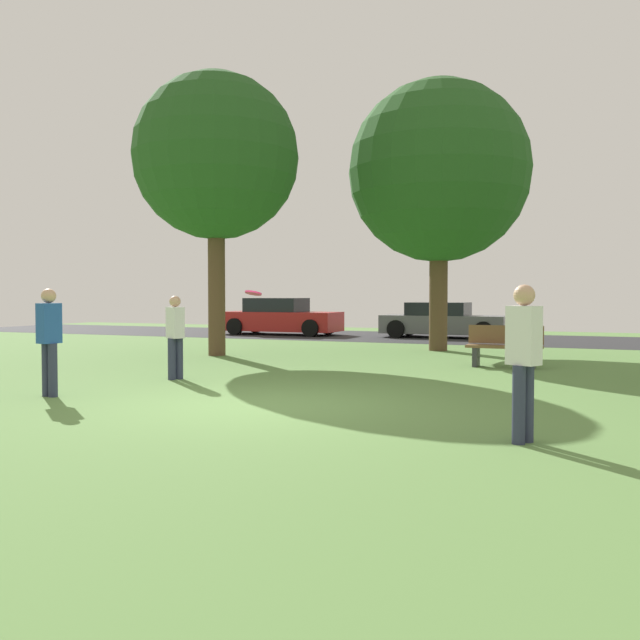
# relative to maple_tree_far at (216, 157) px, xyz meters

# --- Properties ---
(ground_plane) EXTENTS (44.00, 44.00, 0.00)m
(ground_plane) POSITION_rel_maple_tree_far_xyz_m (4.81, -6.78, -5.06)
(ground_plane) COLOR #5B8442
(road_strip) EXTENTS (44.00, 6.40, 0.01)m
(road_strip) POSITION_rel_maple_tree_far_xyz_m (4.81, 9.22, -5.06)
(road_strip) COLOR #28282B
(road_strip) RESTS_ON ground_plane
(maple_tree_far) EXTENTS (4.23, 4.23, 7.21)m
(maple_tree_far) POSITION_rel_maple_tree_far_xyz_m (0.00, 0.00, 0.00)
(maple_tree_far) COLOR brown
(maple_tree_far) RESTS_ON ground_plane
(oak_tree_left) EXTENTS (5.02, 5.02, 7.49)m
(oak_tree_left) POSITION_rel_maple_tree_far_xyz_m (4.88, 3.75, -0.11)
(oak_tree_left) COLOR brown
(oak_tree_left) RESTS_ON ground_plane
(person_thrower) EXTENTS (0.38, 0.34, 1.70)m
(person_thrower) POSITION_rel_maple_tree_far_xyz_m (8.59, -7.93, -4.12)
(person_thrower) COLOR #2D334C
(person_thrower) RESTS_ON ground_plane
(person_catcher) EXTENTS (0.38, 0.34, 1.56)m
(person_catcher) POSITION_rel_maple_tree_far_xyz_m (1.94, -4.68, -4.21)
(person_catcher) COLOR #2D334C
(person_catcher) RESTS_ON ground_plane
(person_bystander) EXTENTS (0.30, 0.36, 1.67)m
(person_bystander) POSITION_rel_maple_tree_far_xyz_m (1.40, -7.27, -4.14)
(person_bystander) COLOR #2D334C
(person_bystander) RESTS_ON ground_plane
(frisbee_disc) EXTENTS (0.33, 0.33, 0.09)m
(frisbee_disc) POSITION_rel_maple_tree_far_xyz_m (4.17, -5.77, -3.46)
(frisbee_disc) COLOR #EA2D6B
(parked_car_red) EXTENTS (4.53, 1.92, 1.41)m
(parked_car_red) POSITION_rel_maple_tree_far_xyz_m (-2.51, 8.85, -4.41)
(parked_car_red) COLOR #B21E1E
(parked_car_red) RESTS_ON ground_plane
(parked_car_grey) EXTENTS (4.43, 1.95, 1.27)m
(parked_car_grey) POSITION_rel_maple_tree_far_xyz_m (3.69, 9.49, -4.47)
(parked_car_grey) COLOR slate
(parked_car_grey) RESTS_ON ground_plane
(park_bench) EXTENTS (1.60, 0.45, 0.90)m
(park_bench) POSITION_rel_maple_tree_far_xyz_m (7.26, -0.09, -4.60)
(park_bench) COLOR brown
(park_bench) RESTS_ON ground_plane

